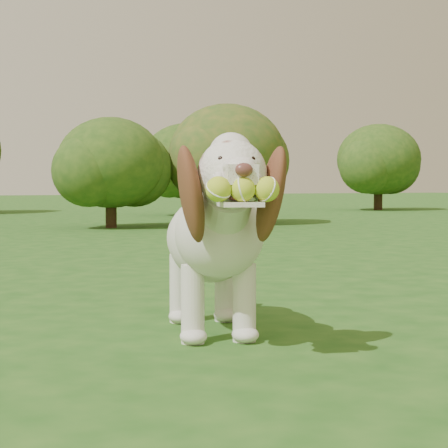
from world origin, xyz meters
name	(u,v)px	position (x,y,z in m)	size (l,w,h in m)	color
ground	(115,343)	(0.00, 0.00, 0.00)	(80.00, 80.00, 0.00)	#1C4D16
dog	(214,232)	(0.38, -0.06, 0.40)	(0.64, 1.15, 0.76)	silver
shrub_h	(379,160)	(10.39, 10.97, 1.17)	(1.92, 1.92, 1.99)	#382314
shrub_c	(111,163)	(2.50, 7.07, 0.88)	(1.45, 1.45, 1.50)	#382314
shrub_d	(227,154)	(4.33, 7.14, 1.05)	(1.72, 1.72, 1.78)	#382314
shrub_f	(186,161)	(5.23, 10.46, 1.04)	(1.71, 1.71, 1.77)	#382314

